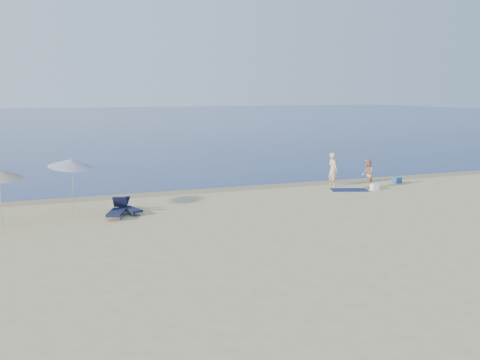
% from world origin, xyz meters
% --- Properties ---
extents(sea, '(240.00, 160.00, 0.01)m').
position_xyz_m(sea, '(0.00, 100.00, 0.00)').
color(sea, '#0D1F52').
rests_on(sea, ground).
extents(wet_sand_strip, '(240.00, 1.60, 0.00)m').
position_xyz_m(wet_sand_strip, '(0.00, 19.40, 0.00)').
color(wet_sand_strip, '#847254').
rests_on(wet_sand_strip, ground).
extents(person_left, '(0.47, 0.70, 1.86)m').
position_xyz_m(person_left, '(4.03, 18.05, 0.93)').
color(person_left, tan).
rests_on(person_left, ground).
extents(person_right, '(0.93, 0.98, 1.60)m').
position_xyz_m(person_right, '(5.35, 16.66, 0.80)').
color(person_right, tan).
rests_on(person_right, ground).
extents(beach_towel, '(2.15, 1.67, 0.03)m').
position_xyz_m(beach_towel, '(4.14, 16.54, 0.02)').
color(beach_towel, '#0D1545').
rests_on(beach_towel, ground).
extents(white_bag, '(0.40, 0.34, 0.34)m').
position_xyz_m(white_bag, '(5.45, 16.13, 0.17)').
color(white_bag, silver).
rests_on(white_bag, ground).
extents(blue_cooler, '(0.54, 0.44, 0.33)m').
position_xyz_m(blue_cooler, '(8.02, 17.57, 0.17)').
color(blue_cooler, '#1C4F9B').
rests_on(blue_cooler, ground).
extents(umbrella_near, '(2.55, 2.56, 2.52)m').
position_xyz_m(umbrella_near, '(-10.21, 16.09, 2.17)').
color(umbrella_near, silver).
rests_on(umbrella_near, ground).
extents(lounger_left, '(0.85, 1.61, 0.68)m').
position_xyz_m(lounger_left, '(-7.97, 15.04, 0.25)').
color(lounger_left, '#131735').
rests_on(lounger_left, ground).
extents(lounger_right, '(1.21, 1.85, 0.78)m').
position_xyz_m(lounger_right, '(-8.61, 14.47, 0.28)').
color(lounger_right, black).
rests_on(lounger_right, ground).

